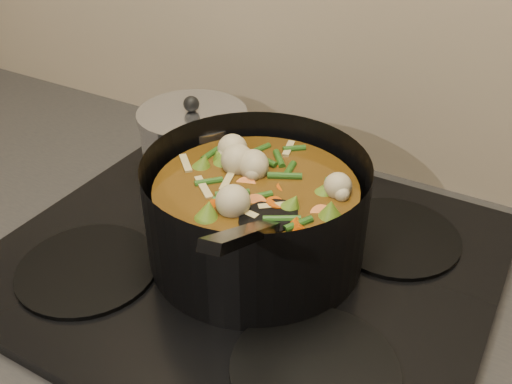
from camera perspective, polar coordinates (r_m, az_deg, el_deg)
The scene contains 3 objects.
stovetop at distance 0.77m, azimuth -0.95°, elevation -6.63°, with size 0.62×0.54×0.03m.
stockpot at distance 0.73m, azimuth 0.01°, elevation -2.11°, with size 0.28×0.37×0.21m.
saucepan at distance 0.90m, azimuth -6.21°, elevation 4.82°, with size 0.17×0.17×0.14m.
Camera 1 is at (0.30, 1.43, 1.42)m, focal length 40.00 mm.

